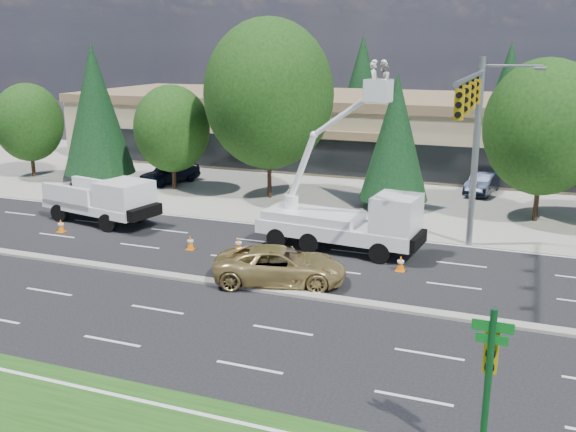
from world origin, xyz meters
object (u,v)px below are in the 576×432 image
at_px(bucket_truck, 350,213).
at_px(minivan, 280,265).
at_px(street_sign_pole, 489,372).
at_px(utility_pickup, 105,205).
at_px(signal_mast, 474,126).

height_order(bucket_truck, minivan, bucket_truck).
xyz_separation_m(street_sign_pole, utility_pickup, (-21.07, 14.51, -1.41)).
xyz_separation_m(signal_mast, utility_pickup, (-19.10, -0.94, -5.02)).
distance_m(signal_mast, utility_pickup, 19.77).
bearing_deg(bucket_truck, street_sign_pole, -58.06).
height_order(signal_mast, street_sign_pole, signal_mast).
bearing_deg(utility_pickup, minivan, -10.87).
bearing_deg(minivan, street_sign_pole, -153.58).
relative_size(signal_mast, street_sign_pole, 2.54).
distance_m(signal_mast, minivan, 10.50).
distance_m(signal_mast, bucket_truck, 6.79).
bearing_deg(street_sign_pole, minivan, 132.85).
bearing_deg(utility_pickup, signal_mast, 14.32).
height_order(signal_mast, minivan, signal_mast).
relative_size(street_sign_pole, bucket_truck, 0.45).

